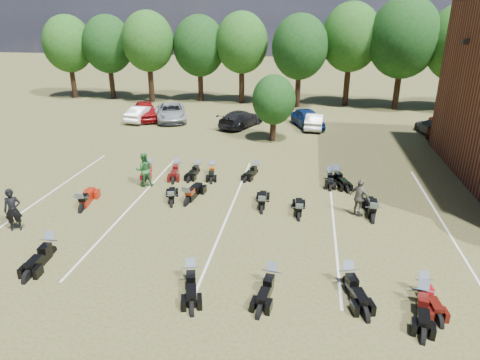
% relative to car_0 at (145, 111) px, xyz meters
% --- Properties ---
extents(ground, '(160.00, 160.00, 0.00)m').
position_rel_car_0_xyz_m(ground, '(13.96, -20.39, -0.80)').
color(ground, brown).
rests_on(ground, ground).
extents(car_0, '(3.67, 5.08, 1.61)m').
position_rel_car_0_xyz_m(car_0, '(0.00, 0.00, 0.00)').
color(car_0, maroon).
rests_on(car_0, ground).
extents(car_1, '(2.09, 4.32, 1.37)m').
position_rel_car_0_xyz_m(car_1, '(-0.01, -0.56, -0.12)').
color(car_1, white).
rests_on(car_1, ground).
extents(car_2, '(4.10, 5.89, 1.49)m').
position_rel_car_0_xyz_m(car_2, '(2.42, 0.06, -0.06)').
color(car_2, gray).
rests_on(car_2, ground).
extents(car_3, '(3.77, 5.16, 1.39)m').
position_rel_car_0_xyz_m(car_3, '(8.93, -1.20, -0.11)').
color(car_3, black).
rests_on(car_3, ground).
extents(car_4, '(3.33, 4.82, 1.52)m').
position_rel_car_0_xyz_m(car_4, '(14.49, -0.46, -0.04)').
color(car_4, navy).
rests_on(car_4, ground).
extents(car_5, '(1.75, 4.11, 1.32)m').
position_rel_car_0_xyz_m(car_5, '(15.11, -0.80, -0.14)').
color(car_5, '#B3B3AE').
rests_on(car_5, ground).
extents(car_6, '(3.38, 5.27, 1.35)m').
position_rel_car_0_xyz_m(car_6, '(25.02, -1.43, -0.13)').
color(car_6, '#5D1805').
rests_on(car_6, ground).
extents(car_7, '(2.44, 4.68, 1.29)m').
position_rel_car_0_xyz_m(car_7, '(24.41, -1.43, -0.16)').
color(car_7, '#393A3E').
rests_on(car_7, ground).
extents(person_black, '(0.85, 0.74, 1.96)m').
position_rel_car_0_xyz_m(person_black, '(1.85, -20.98, 0.18)').
color(person_black, black).
rests_on(person_black, ground).
extents(person_green, '(1.16, 1.05, 1.93)m').
position_rel_car_0_xyz_m(person_green, '(5.68, -15.11, 0.16)').
color(person_green, '#24612A').
rests_on(person_green, ground).
extents(person_grey, '(1.13, 1.03, 1.85)m').
position_rel_car_0_xyz_m(person_grey, '(17.13, -17.08, 0.12)').
color(person_grey, '#615F53').
rests_on(person_grey, ground).
extents(motorcycle_1, '(0.97, 2.49, 1.36)m').
position_rel_car_0_xyz_m(motorcycle_1, '(4.56, -22.67, -0.80)').
color(motorcycle_1, black).
rests_on(motorcycle_1, ground).
extents(motorcycle_2, '(1.33, 2.40, 1.28)m').
position_rel_car_0_xyz_m(motorcycle_2, '(10.65, -23.62, -0.80)').
color(motorcycle_2, black).
rests_on(motorcycle_2, ground).
extents(motorcycle_3, '(1.02, 2.33, 1.26)m').
position_rel_car_0_xyz_m(motorcycle_3, '(13.52, -23.39, -0.80)').
color(motorcycle_3, black).
rests_on(motorcycle_3, ground).
extents(motorcycle_4, '(1.33, 2.49, 1.33)m').
position_rel_car_0_xyz_m(motorcycle_4, '(16.23, -22.94, -0.80)').
color(motorcycle_4, black).
rests_on(motorcycle_4, ground).
extents(motorcycle_5, '(1.14, 2.39, 1.28)m').
position_rel_car_0_xyz_m(motorcycle_5, '(18.56, -23.70, -0.80)').
color(motorcycle_5, black).
rests_on(motorcycle_5, ground).
extents(motorcycle_6, '(0.90, 2.18, 1.18)m').
position_rel_car_0_xyz_m(motorcycle_6, '(18.76, -23.02, -0.80)').
color(motorcycle_6, '#3F0D09').
rests_on(motorcycle_6, ground).
extents(motorcycle_7, '(1.20, 2.62, 1.41)m').
position_rel_car_0_xyz_m(motorcycle_7, '(3.75, -18.66, -0.80)').
color(motorcycle_7, '#991B0B').
rests_on(motorcycle_7, ground).
extents(motorcycle_8, '(1.12, 2.58, 1.39)m').
position_rel_car_0_xyz_m(motorcycle_8, '(8.68, -17.10, -0.80)').
color(motorcycle_8, black).
rests_on(motorcycle_8, ground).
extents(motorcycle_9, '(1.19, 2.17, 1.15)m').
position_rel_car_0_xyz_m(motorcycle_9, '(7.94, -17.40, -0.80)').
color(motorcycle_9, black).
rests_on(motorcycle_9, ground).
extents(motorcycle_10, '(0.84, 2.27, 1.24)m').
position_rel_car_0_xyz_m(motorcycle_10, '(12.52, -17.38, -0.80)').
color(motorcycle_10, black).
rests_on(motorcycle_10, ground).
extents(motorcycle_12, '(0.75, 2.14, 1.18)m').
position_rel_car_0_xyz_m(motorcycle_12, '(14.34, -17.88, -0.80)').
color(motorcycle_12, black).
rests_on(motorcycle_12, ground).
extents(motorcycle_13, '(0.83, 2.50, 1.38)m').
position_rel_car_0_xyz_m(motorcycle_13, '(17.74, -17.55, -0.80)').
color(motorcycle_13, black).
rests_on(motorcycle_13, ground).
extents(motorcycle_14, '(1.12, 2.39, 1.28)m').
position_rel_car_0_xyz_m(motorcycle_14, '(6.80, -12.78, -0.80)').
color(motorcycle_14, '#420A09').
rests_on(motorcycle_14, ground).
extents(motorcycle_15, '(0.98, 2.13, 1.14)m').
position_rel_car_0_xyz_m(motorcycle_15, '(5.14, -12.87, -0.80)').
color(motorcycle_15, maroon).
rests_on(motorcycle_15, ground).
extents(motorcycle_16, '(0.83, 2.14, 1.17)m').
position_rel_car_0_xyz_m(motorcycle_16, '(8.06, -12.60, -0.80)').
color(motorcycle_16, black).
rests_on(motorcycle_16, ground).
extents(motorcycle_17, '(1.00, 2.13, 1.14)m').
position_rel_car_0_xyz_m(motorcycle_17, '(8.98, -12.60, -0.80)').
color(motorcycle_17, black).
rests_on(motorcycle_17, ground).
extents(motorcycle_18, '(1.18, 2.15, 1.14)m').
position_rel_car_0_xyz_m(motorcycle_18, '(11.56, -12.15, -0.80)').
color(motorcycle_18, black).
rests_on(motorcycle_18, ground).
extents(motorcycle_19, '(0.66, 2.05, 1.14)m').
position_rel_car_0_xyz_m(motorcycle_19, '(15.94, -12.62, -0.80)').
color(motorcycle_19, black).
rests_on(motorcycle_19, ground).
extents(motorcycle_20, '(1.42, 2.47, 1.31)m').
position_rel_car_0_xyz_m(motorcycle_20, '(16.29, -12.57, -0.80)').
color(motorcycle_20, black).
rests_on(motorcycle_20, ground).
extents(tree_line, '(56.00, 6.00, 9.79)m').
position_rel_car_0_xyz_m(tree_line, '(12.96, 8.61, 5.51)').
color(tree_line, black).
rests_on(tree_line, ground).
extents(young_tree_midfield, '(3.20, 3.20, 4.70)m').
position_rel_car_0_xyz_m(young_tree_midfield, '(11.96, -4.89, 2.29)').
color(young_tree_midfield, black).
rests_on(young_tree_midfield, ground).
extents(parking_lines, '(20.10, 14.00, 0.01)m').
position_rel_car_0_xyz_m(parking_lines, '(10.96, -17.39, -0.80)').
color(parking_lines, silver).
rests_on(parking_lines, ground).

